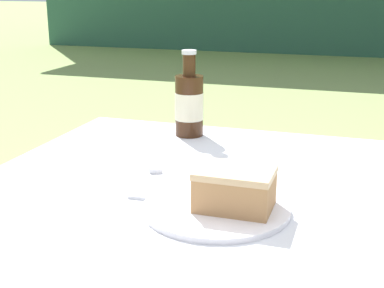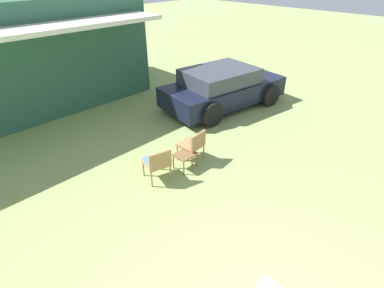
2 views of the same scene
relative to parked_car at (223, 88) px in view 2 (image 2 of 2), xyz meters
name	(u,v)px [view 2 (image 2 of 2)]	position (x,y,z in m)	size (l,w,h in m)	color
parked_car	(223,88)	(0.00, 0.00, 0.00)	(4.20, 2.46, 1.26)	black
wicker_chair_cushioned	(157,162)	(-3.98, -1.55, -0.17)	(0.61, 0.61, 0.78)	#9E7547
wicker_chair_plain	(193,144)	(-2.93, -1.57, -0.17)	(0.55, 0.55, 0.78)	#9E7547
garden_side_table	(185,156)	(-3.27, -1.66, -0.30)	(0.46, 0.39, 0.38)	brown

